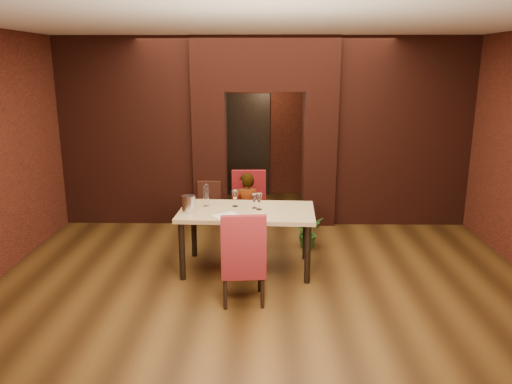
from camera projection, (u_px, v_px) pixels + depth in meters
floor at (264, 264)px, 7.06m from camera, size 8.00×8.00×0.00m
ceiling at (265, 26)px, 6.27m from camera, size 7.00×8.00×0.04m
wall_back at (265, 120)px, 10.54m from camera, size 7.00×0.04×3.20m
wall_front at (264, 273)px, 2.79m from camera, size 7.00×0.04×3.20m
wall_left at (5, 151)px, 6.72m from camera, size 0.04×8.00×3.20m
pillar_left at (210, 158)px, 8.73m from camera, size 0.55×0.55×2.30m
pillar_right at (319, 158)px, 8.70m from camera, size 0.55×0.55×2.30m
lintel at (265, 64)px, 8.31m from camera, size 2.45×0.55×0.90m
wing_wall_left at (128, 132)px, 8.64m from camera, size 2.28×0.35×3.20m
wing_wall_right at (402, 133)px, 8.56m from camera, size 2.28×0.35×3.20m
vent_panel at (209, 195)px, 8.59m from camera, size 0.40×0.03×0.50m
rear_door at (246, 146)px, 10.62m from camera, size 0.90×0.08×2.10m
rear_door_frame at (246, 146)px, 10.58m from camera, size 1.02×0.04×2.22m
dining_table at (247, 240)px, 6.79m from camera, size 1.85×1.10×0.84m
chair_far at (249, 210)px, 7.60m from camera, size 0.55×0.55×1.16m
chair_near at (243, 256)px, 5.83m from camera, size 0.55×0.55×1.12m
person_seated at (247, 211)px, 7.53m from camera, size 0.46×0.33×1.18m
wine_glass_a at (235, 198)px, 6.82m from camera, size 0.09×0.09×0.23m
wine_glass_b at (254, 201)px, 6.74m from camera, size 0.08×0.08×0.20m
wine_glass_c at (259, 202)px, 6.68m from camera, size 0.09×0.09×0.22m
tasting_sheet at (226, 216)px, 6.43m from camera, size 0.39×0.37×0.00m
wine_bucket at (189, 204)px, 6.56m from camera, size 0.18×0.18×0.22m
water_bottle at (206, 195)px, 6.84m from camera, size 0.07×0.07×0.32m
potted_plant at (308, 232)px, 7.67m from camera, size 0.55×0.55×0.47m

